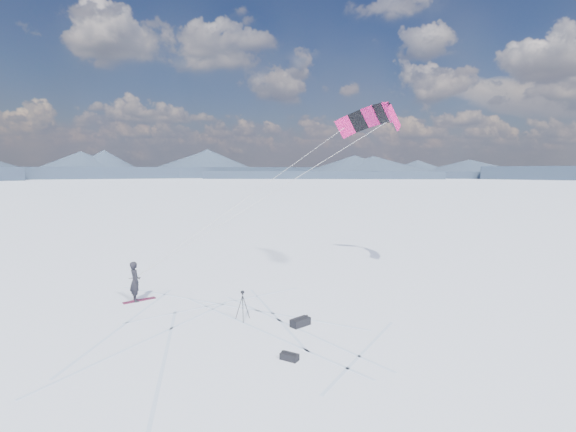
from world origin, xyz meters
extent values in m
plane|color=white|center=(0.00, 0.00, 0.00)|extent=(1800.00, 1800.00, 0.00)
cube|color=black|center=(188.09, 258.89, 3.09)|extent=(147.80, 124.57, 6.19)
cone|color=black|center=(188.09, 258.89, 6.19)|extent=(89.40, 89.40, 8.00)
cube|color=black|center=(98.89, 304.34, 3.09)|extent=(156.56, 89.15, 6.19)
cone|color=black|center=(98.89, 304.34, 6.19)|extent=(80.64, 80.64, 8.00)
cube|color=black|center=(0.00, 320.00, 3.09)|extent=(150.00, 45.00, 6.19)
cone|color=black|center=(0.00, 320.00, 6.19)|extent=(64.00, 64.00, 8.00)
cube|color=black|center=(-98.89, 304.34, 3.09)|extent=(156.56, 89.15, 6.19)
cone|color=black|center=(-98.89, 304.34, 6.19)|extent=(80.64, 80.64, 8.00)
cube|color=#ADC1DF|center=(-5.00, -4.00, 0.00)|extent=(6.00, 0.12, 0.01)
cube|color=#ADC1DF|center=(-3.30, -1.70, 0.00)|extent=(3.52, 7.29, 0.01)
cube|color=#ADC1DF|center=(-1.60, 0.60, 0.00)|extent=(6.45, 7.79, 0.01)
cube|color=#ADC1DF|center=(0.10, 2.90, 0.00)|extent=(11.66, 3.07, 0.01)
cube|color=#ADC1DF|center=(1.80, -2.80, 0.00)|extent=(1.27, 5.91, 0.01)
cube|color=#ADC1DF|center=(3.50, -0.50, 0.00)|extent=(6.52, 4.83, 0.01)
cube|color=#ADC1DF|center=(5.20, 1.80, 0.00)|extent=(8.85, 4.87, 0.01)
cube|color=#ADC1DF|center=(-4.10, -3.90, 0.00)|extent=(0.79, 11.99, 0.01)
cube|color=#ADC1DF|center=(-2.40, -1.60, 0.00)|extent=(5.61, 2.36, 0.01)
imported|color=black|center=(-3.37, 4.54, 0.00)|extent=(0.71, 0.83, 1.94)
cube|color=maroon|center=(-3.21, 4.57, 0.02)|extent=(1.50, 0.95, 0.04)
cylinder|color=black|center=(1.64, 1.11, 0.53)|extent=(0.34, 0.20, 1.07)
cylinder|color=black|center=(1.34, 1.12, 0.53)|extent=(0.32, 0.22, 1.07)
cylinder|color=black|center=(1.48, 0.86, 0.53)|extent=(0.04, 0.37, 1.07)
cylinder|color=black|center=(1.49, 1.03, 0.90)|extent=(0.03, 0.03, 0.33)
cube|color=black|center=(1.49, 1.03, 1.12)|extent=(0.09, 0.09, 0.05)
cube|color=black|center=(1.49, 1.03, 1.21)|extent=(0.15, 0.13, 0.09)
cylinder|color=black|center=(1.49, 1.12, 1.21)|extent=(0.07, 0.09, 0.07)
cube|color=black|center=(3.72, -0.06, 0.16)|extent=(0.92, 0.77, 0.31)
cylinder|color=black|center=(3.72, -0.06, 0.33)|extent=(0.72, 0.48, 0.08)
cube|color=black|center=(2.71, -2.97, 0.11)|extent=(0.65, 0.62, 0.22)
cylinder|color=black|center=(2.71, -2.97, 0.24)|extent=(0.48, 0.43, 0.07)
cube|color=#D01563|center=(9.61, 4.42, 8.95)|extent=(1.15, 0.90, 1.44)
cube|color=black|center=(9.95, 5.21, 9.25)|extent=(0.95, 1.01, 1.34)
cube|color=#D01563|center=(10.10, 6.12, 9.44)|extent=(0.75, 1.04, 1.22)
cube|color=black|center=(10.03, 7.07, 9.51)|extent=(0.88, 1.04, 1.10)
cube|color=#D01563|center=(9.75, 7.98, 9.44)|extent=(1.07, 0.99, 1.22)
cube|color=black|center=(9.28, 8.78, 9.25)|extent=(1.23, 0.88, 1.34)
cube|color=#D01563|center=(8.67, 9.38, 8.95)|extent=(1.36, 0.70, 1.44)
cylinder|color=#98989C|center=(3.12, 4.48, 5.04)|extent=(12.99, 0.14, 7.83)
cylinder|color=#98989C|center=(2.65, 6.96, 5.04)|extent=(12.05, 4.87, 7.83)
cylinder|color=black|center=(-3.37, 4.54, 1.14)|extent=(0.55, 0.13, 0.03)
camera|label=1|loc=(0.19, -15.94, 6.25)|focal=26.00mm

